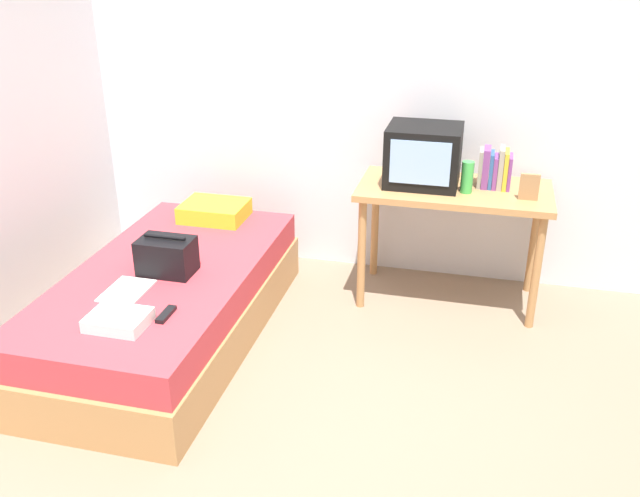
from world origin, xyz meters
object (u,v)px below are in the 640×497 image
object	(u,v)px
magazine	(127,291)
folded_towel	(118,320)
desk	(453,202)
tv	(423,155)
book_row	(495,169)
pillow	(214,211)
bed	(168,304)
picture_frame	(529,187)
water_bottle	(467,177)
remote_silver	(163,247)
handbag	(167,256)
remote_dark	(166,314)

from	to	relation	value
magazine	folded_towel	world-z (taller)	folded_towel
desk	tv	distance (m)	0.35
book_row	pillow	size ratio (longest dim) A/B	0.60
bed	picture_frame	distance (m)	2.19
bed	water_bottle	world-z (taller)	water_bottle
pillow	bed	bearing A→B (deg)	-89.59
magazine	remote_silver	distance (m)	0.55
handbag	remote_silver	world-z (taller)	handbag
remote_silver	magazine	bearing A→B (deg)	-84.19
water_bottle	remote_silver	world-z (taller)	water_bottle
remote_silver	bed	bearing A→B (deg)	-62.80
remote_silver	folded_towel	xyz separation A→B (m)	(0.19, -0.87, 0.02)
bed	handbag	distance (m)	0.33
picture_frame	magazine	bearing A→B (deg)	-152.35
pillow	magazine	size ratio (longest dim) A/B	1.42
magazine	remote_silver	bearing A→B (deg)	95.81
water_bottle	book_row	world-z (taller)	book_row
bed	tv	size ratio (longest dim) A/B	4.55
bed	desk	size ratio (longest dim) A/B	1.72
desk	book_row	size ratio (longest dim) A/B	4.68
water_bottle	desk	bearing A→B (deg)	132.48
bed	handbag	bearing A→B (deg)	-41.82
pillow	handbag	world-z (taller)	handbag
bed	picture_frame	xyz separation A→B (m)	(1.96, 0.76, 0.62)
bed	water_bottle	size ratio (longest dim) A/B	10.48
water_bottle	magazine	distance (m)	2.04
bed	picture_frame	size ratio (longest dim) A/B	12.86
pillow	folded_towel	xyz separation A→B (m)	(0.07, -1.40, -0.02)
handbag	folded_towel	bearing A→B (deg)	-87.93
bed	handbag	size ratio (longest dim) A/B	6.67
magazine	remote_dark	world-z (taller)	remote_dark
pillow	handbag	size ratio (longest dim) A/B	1.38
picture_frame	pillow	world-z (taller)	picture_frame
desk	handbag	size ratio (longest dim) A/B	3.87
picture_frame	remote_dark	bearing A→B (deg)	-143.78
folded_towel	magazine	bearing A→B (deg)	112.68
water_bottle	magazine	xyz separation A→B (m)	(-1.67, -1.10, -0.40)
tv	picture_frame	xyz separation A→B (m)	(0.63, -0.13, -0.10)
desk	bed	bearing A→B (deg)	-150.16
remote_silver	handbag	bearing A→B (deg)	-59.23
picture_frame	remote_dark	size ratio (longest dim) A/B	1.00
water_bottle	handbag	xyz separation A→B (m)	(-1.56, -0.84, -0.31)
magazine	picture_frame	bearing A→B (deg)	27.65
tv	remote_silver	size ratio (longest dim) A/B	3.06
remote_silver	remote_dark	bearing A→B (deg)	-63.15
remote_dark	desk	bearing A→B (deg)	46.74
folded_towel	remote_dark	bearing A→B (deg)	37.21
water_bottle	remote_dark	size ratio (longest dim) A/B	1.22
handbag	magazine	size ratio (longest dim) A/B	1.03
handbag	magazine	xyz separation A→B (m)	(-0.12, -0.26, -0.10)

